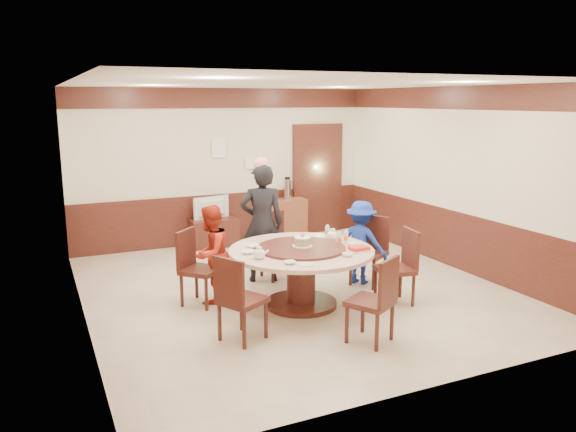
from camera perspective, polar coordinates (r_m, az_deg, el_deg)
name	(u,v)px	position (r m, az deg, el deg)	size (l,w,h in m)	color
room	(294,213)	(7.64, 0.62, 0.28)	(6.00, 6.04, 2.84)	beige
banquet_table	(301,266)	(7.14, 1.34, -5.05)	(1.84, 1.84, 0.78)	#431B15
chair_0	(369,263)	(8.12, 8.21, -4.78)	(0.61, 0.60, 0.97)	#431B15
chair_1	(277,257)	(8.34, -1.11, -4.21)	(0.47, 0.48, 0.97)	#431B15
chair_2	(199,281)	(7.36, -8.98, -6.54)	(0.62, 0.62, 0.97)	#431B15
chair_3	(241,314)	(6.24, -4.77, -9.85)	(0.60, 0.60, 0.97)	#431B15
chair_4	(372,315)	(6.23, 8.50, -9.96)	(0.60, 0.60, 0.97)	#431B15
chair_5	(396,280)	(7.43, 10.92, -6.43)	(0.51, 0.50, 0.97)	#431B15
person_standing	(262,223)	(8.06, -2.66, -0.73)	(0.63, 0.41, 1.72)	black
person_red	(211,254)	(7.33, -7.85, -3.84)	(0.62, 0.49, 1.28)	#B32917
person_blue	(361,242)	(8.08, 7.41, -2.68)	(0.77, 0.44, 1.20)	#18339C
birthday_cake	(302,242)	(7.08, 1.47, -2.61)	(0.26, 0.26, 0.18)	white
teapot_left	(259,254)	(6.65, -2.95, -3.85)	(0.17, 0.15, 0.13)	white
teapot_right	(332,235)	(7.57, 4.53, -1.94)	(0.17, 0.15, 0.13)	white
bowl_0	(253,246)	(7.15, -3.58, -3.08)	(0.16, 0.16, 0.04)	white
bowl_1	(347,255)	(6.79, 6.06, -3.93)	(0.13, 0.13, 0.04)	white
bowl_2	(290,262)	(6.45, 0.19, -4.74)	(0.14, 0.14, 0.03)	white
bowl_3	(352,244)	(7.28, 6.48, -2.85)	(0.13, 0.13, 0.04)	white
bowl_4	(248,252)	(6.88, -4.07, -3.68)	(0.16, 0.16, 0.04)	white
saucer_near	(306,264)	(6.41, 1.89, -4.94)	(0.18, 0.18, 0.01)	white
saucer_far	(315,236)	(7.71, 2.73, -2.08)	(0.18, 0.18, 0.01)	white
shrimp_platter	(359,249)	(7.02, 7.23, -3.37)	(0.30, 0.20, 0.06)	white
bottle_0	(339,239)	(7.29, 5.23, -2.33)	(0.06, 0.06, 0.16)	silver
bottle_1	(346,237)	(7.39, 5.90, -2.16)	(0.06, 0.06, 0.16)	silver
bottle_2	(327,232)	(7.67, 4.02, -1.61)	(0.06, 0.06, 0.16)	silver
tv_stand	(214,232)	(10.20, -7.55, -1.66)	(0.85, 0.45, 0.50)	#431B15
television	(213,208)	(10.11, -7.62, 0.81)	(0.69, 0.09, 0.40)	gray
side_cabinet	(284,219)	(10.69, -0.36, -0.26)	(0.80, 0.40, 0.75)	brown
thermos	(287,189)	(10.61, -0.07, 2.75)	(0.15, 0.15, 0.38)	silver
notice_left	(219,148)	(10.22, -7.03, 6.90)	(0.25, 0.00, 0.35)	white
notice_right	(253,163)	(10.46, -3.58, 5.42)	(0.30, 0.00, 0.22)	white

